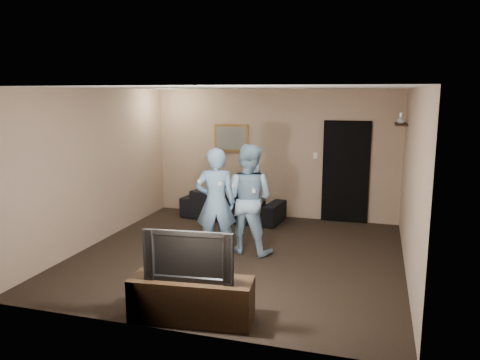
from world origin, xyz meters
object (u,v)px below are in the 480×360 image
(tv_console, at_px, (192,299))
(wii_player_left, at_px, (216,203))
(sofa, at_px, (233,204))
(wii_player_right, at_px, (248,199))
(television, at_px, (191,254))

(tv_console, distance_m, wii_player_left, 2.21)
(sofa, relative_size, wii_player_left, 1.19)
(wii_player_left, xyz_separation_m, wii_player_right, (0.43, 0.34, 0.02))
(sofa, bearing_deg, television, 108.54)
(tv_console, relative_size, wii_player_right, 0.79)
(wii_player_left, bearing_deg, television, -78.02)
(wii_player_left, relative_size, wii_player_right, 0.98)
(sofa, distance_m, wii_player_left, 2.28)
(sofa, relative_size, tv_console, 1.48)
(tv_console, height_order, television, television)
(wii_player_left, bearing_deg, wii_player_right, 38.22)
(television, height_order, wii_player_right, wii_player_right)
(tv_console, bearing_deg, wii_player_right, 84.31)
(wii_player_right, bearing_deg, sofa, 114.44)
(tv_console, xyz_separation_m, wii_player_left, (-0.44, 2.08, 0.61))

